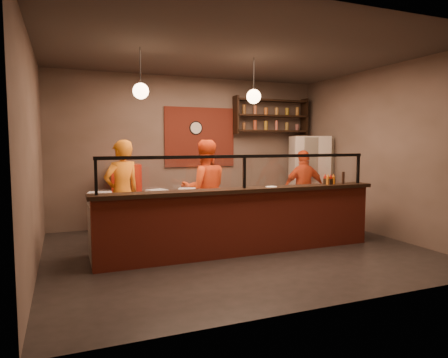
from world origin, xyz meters
name	(u,v)px	position (x,y,z in m)	size (l,w,h in m)	color
floor	(236,250)	(0.00, 0.00, 0.00)	(6.00, 6.00, 0.00)	black
ceiling	(237,53)	(0.00, 0.00, 3.20)	(6.00, 6.00, 0.00)	#3B332E
wall_back	(191,151)	(0.00, 2.50, 1.60)	(6.00, 6.00, 0.00)	#6B584E
wall_left	(33,155)	(-3.00, 0.00, 1.60)	(5.00, 5.00, 0.00)	#6B584E
wall_right	(381,152)	(3.00, 0.00, 1.60)	(5.00, 5.00, 0.00)	#6B584E
wall_front	(333,159)	(0.00, -2.50, 1.60)	(6.00, 6.00, 0.00)	#6B584E
brick_patch	(200,137)	(0.20, 2.47, 1.90)	(1.60, 0.04, 1.30)	maroon
service_counter	(244,223)	(0.00, -0.30, 0.50)	(4.60, 0.25, 1.00)	maroon
counter_ledge	(244,190)	(0.00, -0.30, 1.03)	(4.70, 0.37, 0.06)	black
worktop_cabinet	(232,222)	(0.00, 0.20, 0.42)	(4.60, 0.75, 0.85)	gray
worktop	(232,196)	(0.00, 0.20, 0.88)	(4.60, 0.75, 0.05)	white
sneeze_guard	(244,168)	(0.00, -0.30, 1.37)	(4.50, 0.05, 0.52)	white
wall_shelving	(271,116)	(1.90, 2.32, 2.40)	(1.84, 0.28, 0.85)	black
wall_clock	(196,128)	(0.10, 2.46, 2.10)	(0.30, 0.30, 0.04)	black
pendant_left	(141,91)	(-1.50, 0.20, 2.55)	(0.24, 0.24, 0.77)	black
pendant_right	(254,96)	(0.40, 0.20, 2.55)	(0.24, 0.24, 0.77)	black
cook_left	(122,193)	(-1.71, 0.97, 0.91)	(0.66, 0.44, 1.82)	orange
cook_mid	(205,189)	(-0.20, 1.01, 0.91)	(0.89, 0.69, 1.83)	#DD4414
cook_right	(304,189)	(2.05, 1.15, 0.81)	(0.95, 0.40, 1.62)	#DC4114
fridge	(309,178)	(2.60, 1.79, 0.96)	(0.80, 0.75, 1.92)	beige
red_cooler	(127,198)	(-1.46, 2.15, 0.67)	(0.58, 0.53, 1.34)	red
pizza_dough	(259,193)	(0.52, 0.20, 0.91)	(0.52, 0.52, 0.01)	beige
prep_tub_a	(157,194)	(-1.28, 0.18, 0.97)	(0.28, 0.23, 0.14)	silver
prep_tub_b	(187,192)	(-0.77, 0.24, 0.97)	(0.27, 0.22, 0.14)	silver
prep_tub_c	(100,198)	(-2.15, 0.02, 0.98)	(0.32, 0.26, 0.16)	white
rolling_pin	(141,197)	(-1.51, 0.26, 0.93)	(0.07, 0.07, 0.40)	yellow
condiment_caddy	(329,181)	(1.63, -0.26, 1.11)	(0.17, 0.14, 0.10)	black
pepper_mill	(343,178)	(1.90, -0.31, 1.16)	(0.05, 0.05, 0.21)	black
small_plate	(271,187)	(0.46, -0.33, 1.07)	(0.18, 0.18, 0.01)	silver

